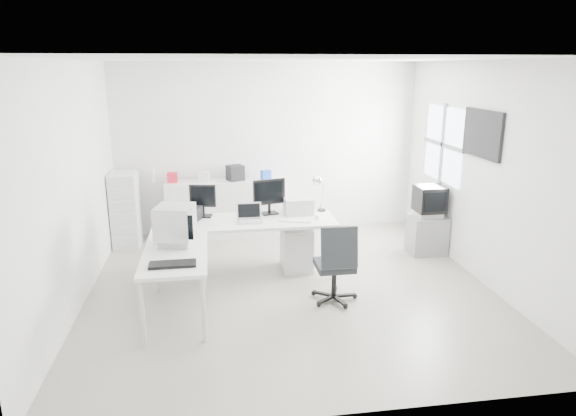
{
  "coord_description": "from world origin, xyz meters",
  "views": [
    {
      "loc": [
        -0.93,
        -5.95,
        2.73
      ],
      "look_at": [
        0.0,
        0.2,
        1.0
      ],
      "focal_mm": 32.0,
      "sensor_mm": 36.0,
      "label": 1
    }
  ],
  "objects": [
    {
      "name": "clutter_box_c",
      "position": [
        -0.56,
        2.24,
        1.05
      ],
      "size": [
        0.31,
        0.3,
        0.24
      ],
      "primitive_type": "cube",
      "rotation": [
        0.0,
        0.0,
        0.39
      ],
      "color": "black",
      "rests_on": "sideboard"
    },
    {
      "name": "clutter_bottle",
      "position": [
        -1.86,
        2.28,
        1.04
      ],
      "size": [
        0.07,
        0.07,
        0.22
      ],
      "primitive_type": "cylinder",
      "color": "silver",
      "rests_on": "sideboard"
    },
    {
      "name": "laptop",
      "position": [
        -0.47,
        0.48,
        0.86
      ],
      "size": [
        0.33,
        0.34,
        0.22
      ],
      "primitive_type": null,
      "rotation": [
        0.0,
        0.0,
        -0.01
      ],
      "color": "#B7B7BA",
      "rests_on": "main_desk"
    },
    {
      "name": "white_keyboard",
      "position": [
        0.13,
        0.43,
        0.76
      ],
      "size": [
        0.45,
        0.25,
        0.02
      ],
      "primitive_type": "cube",
      "rotation": [
        0.0,
        0.0,
        -0.27
      ],
      "color": "silver",
      "rests_on": "main_desk"
    },
    {
      "name": "sideboard",
      "position": [
        -0.76,
        2.24,
        0.47
      ],
      "size": [
        1.86,
        0.47,
        0.93
      ],
      "primitive_type": "cube",
      "color": "silver",
      "rests_on": "floor"
    },
    {
      "name": "clutter_box_a",
      "position": [
        -1.56,
        2.24,
        1.01
      ],
      "size": [
        0.16,
        0.14,
        0.16
      ],
      "primitive_type": "cube",
      "rotation": [
        0.0,
        0.0,
        -0.03
      ],
      "color": "red",
      "rests_on": "sideboard"
    },
    {
      "name": "side_desk",
      "position": [
        -1.37,
        -0.52,
        0.38
      ],
      "size": [
        0.7,
        1.4,
        0.75
      ],
      "primitive_type": null,
      "color": "silver",
      "rests_on": "floor"
    },
    {
      "name": "lcd_monitor_large",
      "position": [
        -0.17,
        0.83,
        0.99
      ],
      "size": [
        0.49,
        0.3,
        0.48
      ],
      "primitive_type": null,
      "rotation": [
        0.0,
        0.0,
        0.27
      ],
      "color": "black",
      "rests_on": "main_desk"
    },
    {
      "name": "ceiling",
      "position": [
        0.0,
        0.0,
        2.8
      ],
      "size": [
        5.0,
        5.0,
        0.01
      ],
      "primitive_type": "cube",
      "color": "white",
      "rests_on": "back_wall"
    },
    {
      "name": "inkjet_printer",
      "position": [
        -1.37,
        0.68,
        0.84
      ],
      "size": [
        0.59,
        0.52,
        0.17
      ],
      "primitive_type": "cube",
      "rotation": [
        0.0,
        0.0,
        -0.34
      ],
      "color": "black",
      "rests_on": "main_desk"
    },
    {
      "name": "left_wall",
      "position": [
        -2.5,
        0.0,
        1.4
      ],
      "size": [
        0.02,
        5.0,
        2.8
      ],
      "primitive_type": "cube",
      "color": "white",
      "rests_on": "floor"
    },
    {
      "name": "filing_cabinet",
      "position": [
        -2.28,
        1.99,
        0.58
      ],
      "size": [
        0.4,
        0.48,
        1.15
      ],
      "primitive_type": "cube",
      "color": "silver",
      "rests_on": "floor"
    },
    {
      "name": "office_chair",
      "position": [
        0.46,
        -0.42,
        0.49
      ],
      "size": [
        0.57,
        0.57,
        0.99
      ],
      "primitive_type": null,
      "rotation": [
        0.0,
        0.0,
        -0.0
      ],
      "color": "#282A2D",
      "rests_on": "floor"
    },
    {
      "name": "wall_picture",
      "position": [
        2.47,
        0.1,
        1.9
      ],
      "size": [
        0.04,
        0.9,
        0.6
      ],
      "primitive_type": null,
      "color": "black",
      "rests_on": "right_wall"
    },
    {
      "name": "lcd_monitor_small",
      "position": [
        -1.07,
        0.83,
        0.97
      ],
      "size": [
        0.38,
        0.26,
        0.44
      ],
      "primitive_type": null,
      "rotation": [
        0.0,
        0.0,
        -0.19
      ],
      "color": "black",
      "rests_on": "main_desk"
    },
    {
      "name": "window",
      "position": [
        2.48,
        1.2,
        1.6
      ],
      "size": [
        0.02,
        1.2,
        1.1
      ],
      "primitive_type": null,
      "color": "white",
      "rests_on": "right_wall"
    },
    {
      "name": "clutter_box_d",
      "position": [
        -0.06,
        2.24,
        1.01
      ],
      "size": [
        0.17,
        0.16,
        0.15
      ],
      "primitive_type": "cube",
      "rotation": [
        0.0,
        0.0,
        0.23
      ],
      "color": "blue",
      "rests_on": "sideboard"
    },
    {
      "name": "main_desk",
      "position": [
        -0.52,
        0.58,
        0.38
      ],
      "size": [
        2.4,
        0.8,
        0.75
      ],
      "primitive_type": null,
      "color": "silver",
      "rests_on": "floor"
    },
    {
      "name": "white_mouse",
      "position": [
        0.43,
        0.48,
        0.78
      ],
      "size": [
        0.06,
        0.06,
        0.06
      ],
      "primitive_type": "sphere",
      "color": "silver",
      "rests_on": "main_desk"
    },
    {
      "name": "tv_cabinet",
      "position": [
        2.22,
        0.95,
        0.29
      ],
      "size": [
        0.52,
        0.43,
        0.57
      ],
      "primitive_type": "cube",
      "color": "gray",
      "rests_on": "floor"
    },
    {
      "name": "laser_printer",
      "position": [
        0.23,
        0.8,
        0.86
      ],
      "size": [
        0.39,
        0.34,
        0.22
      ],
      "primitive_type": "cube",
      "rotation": [
        0.0,
        0.0,
        0.03
      ],
      "color": "#BBBBBB",
      "rests_on": "main_desk"
    },
    {
      "name": "black_keyboard",
      "position": [
        -1.37,
        -0.92,
        0.77
      ],
      "size": [
        0.48,
        0.2,
        0.03
      ],
      "primitive_type": "cube",
      "rotation": [
        0.0,
        0.0,
        0.01
      ],
      "color": "black",
      "rests_on": "side_desk"
    },
    {
      "name": "desk_lamp",
      "position": [
        0.58,
        0.88,
        0.97
      ],
      "size": [
        0.18,
        0.18,
        0.44
      ],
      "primitive_type": null,
      "rotation": [
        0.0,
        0.0,
        0.29
      ],
      "color": "silver",
      "rests_on": "main_desk"
    },
    {
      "name": "back_wall",
      "position": [
        0.0,
        2.5,
        1.4
      ],
      "size": [
        5.0,
        0.02,
        2.8
      ],
      "primitive_type": "cube",
      "color": "white",
      "rests_on": "floor"
    },
    {
      "name": "right_wall",
      "position": [
        2.5,
        0.0,
        1.4
      ],
      "size": [
        0.02,
        5.0,
        2.8
      ],
      "primitive_type": "cube",
      "color": "white",
      "rests_on": "floor"
    },
    {
      "name": "clutter_box_b",
      "position": [
        -1.06,
        2.24,
        1.01
      ],
      "size": [
        0.19,
        0.17,
        0.16
      ],
      "primitive_type": "cube",
      "rotation": [
        0.0,
        0.0,
        -0.26
      ],
      "color": "silver",
      "rests_on": "sideboard"
    },
    {
      "name": "drawer_pedestal",
      "position": [
        0.18,
        0.63,
        0.3
      ],
      "size": [
        0.4,
        0.5,
        0.6
      ],
      "primitive_type": "cube",
      "color": "silver",
      "rests_on": "floor"
    },
    {
      "name": "crt_tv",
      "position": [
        2.22,
        0.95,
        0.8
      ],
      "size": [
        0.5,
        0.48,
        0.45
      ],
      "primitive_type": null,
      "color": "black",
      "rests_on": "tv_cabinet"
    },
    {
      "name": "crt_monitor",
      "position": [
        -1.37,
        -0.27,
        0.98
      ],
      "size": [
        0.48,
        0.48,
        0.46
      ],
      "primitive_type": null,
      "rotation": [
        0.0,
        0.0,
        -0.23
      ],
      "color": "#B7B7BA",
      "rests_on": "side_desk"
    },
    {
      "name": "floor",
      "position": [
        0.0,
        0.0,
        0.0
      ],
      "size": [
        5.0,
        5.0,
        0.01
      ],
      "primitive_type": "cube",
      "color": "#B8B6A5",
      "rests_on": "ground"
    }
  ]
}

